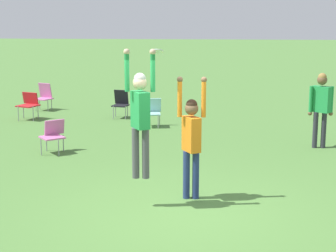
{
  "coord_description": "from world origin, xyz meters",
  "views": [
    {
      "loc": [
        0.58,
        -8.91,
        3.27
      ],
      "look_at": [
        -0.25,
        0.71,
        1.3
      ],
      "focal_mm": 60.0,
      "sensor_mm": 36.0,
      "label": 1
    }
  ],
  "objects_px": {
    "person_defending": "(191,135)",
    "person_spectator_near": "(321,103)",
    "person_jumping": "(140,111)",
    "camping_chair_3": "(29,103)",
    "camping_chair_4": "(53,134)",
    "frisbee": "(157,51)",
    "camping_chair_0": "(152,110)",
    "camping_chair_1": "(44,95)",
    "camping_chair_2": "(121,102)"
  },
  "relations": [
    {
      "from": "camping_chair_4",
      "to": "person_spectator_near",
      "type": "xyz_separation_m",
      "value": [
        6.34,
        1.01,
        0.67
      ]
    },
    {
      "from": "camping_chair_1",
      "to": "person_spectator_near",
      "type": "distance_m",
      "value": 9.59
    },
    {
      "from": "camping_chair_0",
      "to": "person_spectator_near",
      "type": "xyz_separation_m",
      "value": [
        4.37,
        -2.27,
        0.65
      ]
    },
    {
      "from": "camping_chair_1",
      "to": "camping_chair_3",
      "type": "xyz_separation_m",
      "value": [
        0.03,
        -1.68,
        -0.01
      ]
    },
    {
      "from": "camping_chair_1",
      "to": "camping_chair_0",
      "type": "bearing_deg",
      "value": 171.17
    },
    {
      "from": "person_jumping",
      "to": "camping_chair_3",
      "type": "height_order",
      "value": "person_jumping"
    },
    {
      "from": "person_jumping",
      "to": "frisbee",
      "type": "xyz_separation_m",
      "value": [
        0.24,
        0.41,
        0.95
      ]
    },
    {
      "from": "camping_chair_4",
      "to": "person_defending",
      "type": "bearing_deg",
      "value": 98.15
    },
    {
      "from": "frisbee",
      "to": "person_spectator_near",
      "type": "distance_m",
      "value": 5.66
    },
    {
      "from": "person_jumping",
      "to": "camping_chair_3",
      "type": "xyz_separation_m",
      "value": [
        -4.51,
        7.61,
        -1.16
      ]
    },
    {
      "from": "person_jumping",
      "to": "camping_chair_4",
      "type": "relative_size",
      "value": 2.86
    },
    {
      "from": "camping_chair_1",
      "to": "person_spectator_near",
      "type": "relative_size",
      "value": 0.49
    },
    {
      "from": "person_jumping",
      "to": "camping_chair_2",
      "type": "relative_size",
      "value": 2.51
    },
    {
      "from": "camping_chair_1",
      "to": "person_spectator_near",
      "type": "height_order",
      "value": "person_spectator_near"
    },
    {
      "from": "person_jumping",
      "to": "camping_chair_1",
      "type": "height_order",
      "value": "person_jumping"
    },
    {
      "from": "camping_chair_4",
      "to": "person_spectator_near",
      "type": "height_order",
      "value": "person_spectator_near"
    },
    {
      "from": "person_defending",
      "to": "camping_chair_1",
      "type": "distance_m",
      "value": 10.33
    },
    {
      "from": "camping_chair_4",
      "to": "camping_chair_0",
      "type": "bearing_deg",
      "value": -160.77
    },
    {
      "from": "camping_chair_0",
      "to": "camping_chair_1",
      "type": "height_order",
      "value": "camping_chair_1"
    },
    {
      "from": "person_defending",
      "to": "person_spectator_near",
      "type": "relative_size",
      "value": 1.19
    },
    {
      "from": "person_defending",
      "to": "person_jumping",
      "type": "bearing_deg",
      "value": -90.0
    },
    {
      "from": "camping_chair_0",
      "to": "camping_chair_4",
      "type": "bearing_deg",
      "value": 50.32
    },
    {
      "from": "camping_chair_3",
      "to": "person_spectator_near",
      "type": "distance_m",
      "value": 8.86
    },
    {
      "from": "camping_chair_2",
      "to": "camping_chair_4",
      "type": "distance_m",
      "value": 4.64
    },
    {
      "from": "camping_chair_1",
      "to": "camping_chair_2",
      "type": "xyz_separation_m",
      "value": [
        2.82,
        -1.18,
        -0.01
      ]
    },
    {
      "from": "person_jumping",
      "to": "frisbee",
      "type": "distance_m",
      "value": 1.06
    },
    {
      "from": "person_defending",
      "to": "camping_chair_3",
      "type": "xyz_separation_m",
      "value": [
        -5.34,
        7.12,
        -0.66
      ]
    },
    {
      "from": "frisbee",
      "to": "camping_chair_4",
      "type": "bearing_deg",
      "value": 131.7
    },
    {
      "from": "person_spectator_near",
      "to": "camping_chair_2",
      "type": "bearing_deg",
      "value": -174.93
    },
    {
      "from": "person_jumping",
      "to": "person_defending",
      "type": "bearing_deg",
      "value": -90.0
    },
    {
      "from": "frisbee",
      "to": "camping_chair_1",
      "type": "height_order",
      "value": "frisbee"
    },
    {
      "from": "camping_chair_4",
      "to": "person_spectator_near",
      "type": "relative_size",
      "value": 0.42
    },
    {
      "from": "camping_chair_0",
      "to": "camping_chair_1",
      "type": "relative_size",
      "value": 0.89
    },
    {
      "from": "camping_chair_0",
      "to": "person_spectator_near",
      "type": "height_order",
      "value": "person_spectator_near"
    },
    {
      "from": "person_jumping",
      "to": "camping_chair_2",
      "type": "distance_m",
      "value": 8.38
    },
    {
      "from": "person_jumping",
      "to": "camping_chair_2",
      "type": "xyz_separation_m",
      "value": [
        -1.72,
        8.12,
        -1.16
      ]
    },
    {
      "from": "frisbee",
      "to": "camping_chair_3",
      "type": "distance_m",
      "value": 8.88
    },
    {
      "from": "person_jumping",
      "to": "camping_chair_0",
      "type": "relative_size",
      "value": 2.7
    },
    {
      "from": "person_jumping",
      "to": "person_spectator_near",
      "type": "bearing_deg",
      "value": -70.22
    },
    {
      "from": "person_spectator_near",
      "to": "frisbee",
      "type": "bearing_deg",
      "value": -92.55
    },
    {
      "from": "person_defending",
      "to": "frisbee",
      "type": "height_order",
      "value": "frisbee"
    },
    {
      "from": "camping_chair_4",
      "to": "person_spectator_near",
      "type": "distance_m",
      "value": 6.46
    },
    {
      "from": "person_jumping",
      "to": "person_spectator_near",
      "type": "xyz_separation_m",
      "value": [
        3.78,
        4.57,
        -0.54
      ]
    },
    {
      "from": "camping_chair_4",
      "to": "person_jumping",
      "type": "bearing_deg",
      "value": 86.02
    },
    {
      "from": "person_defending",
      "to": "camping_chair_1",
      "type": "xyz_separation_m",
      "value": [
        -5.37,
        8.8,
        -0.65
      ]
    },
    {
      "from": "camping_chair_2",
      "to": "camping_chair_3",
      "type": "bearing_deg",
      "value": 22.46
    },
    {
      "from": "camping_chair_1",
      "to": "camping_chair_2",
      "type": "bearing_deg",
      "value": -179.63
    },
    {
      "from": "frisbee",
      "to": "camping_chair_0",
      "type": "bearing_deg",
      "value": 97.36
    },
    {
      "from": "person_defending",
      "to": "camping_chair_3",
      "type": "bearing_deg",
      "value": -173.73
    },
    {
      "from": "camping_chair_0",
      "to": "camping_chair_2",
      "type": "xyz_separation_m",
      "value": [
        -1.13,
        1.28,
        0.03
      ]
    }
  ]
}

